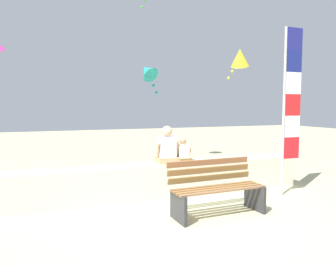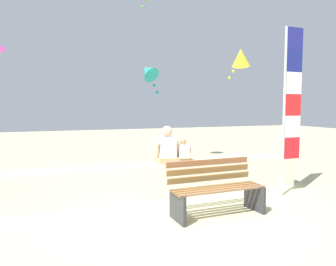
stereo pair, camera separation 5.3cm
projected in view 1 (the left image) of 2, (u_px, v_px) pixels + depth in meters
ground_plane at (188, 216)px, 5.18m from camera, size 40.00×40.00×0.00m
seawall_ledge at (161, 180)px, 6.33m from camera, size 6.20×0.56×0.65m
park_bench at (216, 189)px, 5.25m from camera, size 1.58×0.65×0.88m
person_adult at (167, 149)px, 6.34m from camera, size 0.48×0.36×0.74m
person_child at (183, 152)px, 6.47m from camera, size 0.33×0.24×0.50m
flag_banner at (290, 100)px, 6.30m from camera, size 0.43×0.05×3.31m
kite_teal at (148, 71)px, 8.18m from camera, size 0.62×0.67×0.86m
kite_yellow at (240, 58)px, 8.69m from camera, size 0.77×0.79×0.89m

